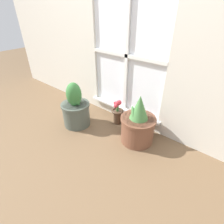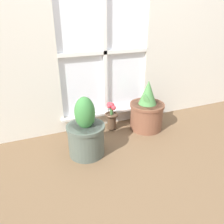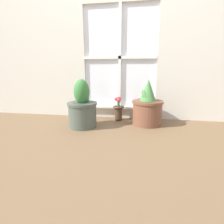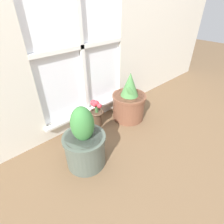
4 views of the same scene
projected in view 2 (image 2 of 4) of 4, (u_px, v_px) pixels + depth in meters
ground_plane at (129, 152)px, 1.94m from camera, size 10.00×10.00×0.00m
potted_plant_left at (86, 133)px, 1.83m from camera, size 0.32×0.32×0.53m
potted_plant_right at (147, 111)px, 2.25m from camera, size 0.35×0.35×0.52m
flower_vase at (111, 116)px, 2.24m from camera, size 0.14×0.14×0.30m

